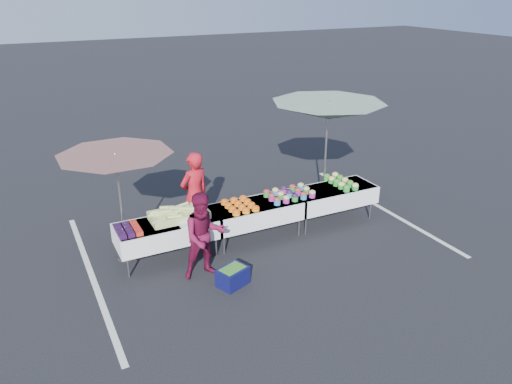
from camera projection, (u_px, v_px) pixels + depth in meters
name	position (u px, v px, depth m)	size (l,w,h in m)	color
ground	(256.00, 238.00, 10.01)	(80.00, 80.00, 0.00)	black
stripe_left	(92.00, 277.00, 8.69)	(0.10, 5.00, 0.00)	silver
stripe_right	(382.00, 208.00, 11.34)	(0.10, 5.00, 0.00)	silver
table_left	(167.00, 230.00, 9.04)	(1.86, 0.81, 0.75)	white
table_center	(256.00, 212.00, 9.79)	(1.86, 0.81, 0.75)	white
table_right	(332.00, 195.00, 10.53)	(1.86, 0.81, 0.75)	white
berry_punnets	(128.00, 230.00, 8.62)	(0.40, 0.54, 0.08)	black
corn_pile	(178.00, 214.00, 9.08)	(1.16, 0.57, 0.26)	#B8CC68
plastic_bags	(188.00, 224.00, 8.84)	(0.30, 0.25, 0.05)	white
carrot_bowls	(240.00, 205.00, 9.55)	(0.55, 0.69, 0.11)	orange
potato_cups	(289.00, 193.00, 10.00)	(0.94, 0.58, 0.16)	#2A84C5
bean_baskets	(341.00, 182.00, 10.61)	(0.36, 0.86, 0.15)	green
vendor	(195.00, 194.00, 9.83)	(0.64, 0.42, 1.75)	#AF1421
customer	(204.00, 236.00, 8.44)	(0.75, 0.59, 1.55)	maroon
umbrella_left	(116.00, 163.00, 8.59)	(2.65, 2.65, 2.05)	black
umbrella_right	(328.00, 112.00, 10.43)	(2.46, 2.46, 2.47)	black
storage_bin	(233.00, 276.00, 8.40)	(0.59, 0.52, 0.32)	#0C0E3E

